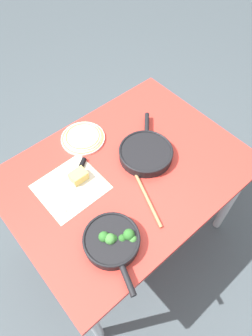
{
  "coord_description": "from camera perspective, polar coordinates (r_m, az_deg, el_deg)",
  "views": [
    {
      "loc": [
        0.53,
        0.62,
        1.9
      ],
      "look_at": [
        0.0,
        0.0,
        0.75
      ],
      "focal_mm": 32.0,
      "sensor_mm": 36.0,
      "label": 1
    }
  ],
  "objects": [
    {
      "name": "skillet_broccoli",
      "position": [
        1.23,
        -2.62,
        -13.67
      ],
      "size": [
        0.23,
        0.34,
        0.07
      ],
      "rotation": [
        0.0,
        0.0,
        1.25
      ],
      "color": "black",
      "rests_on": "dining_table_red"
    },
    {
      "name": "cheese_block",
      "position": [
        1.4,
        -9.04,
        -1.56
      ],
      "size": [
        0.08,
        0.06,
        0.05
      ],
      "color": "#E0C15B",
      "rests_on": "dining_table_red"
    },
    {
      "name": "dinner_plate_stack",
      "position": [
        1.55,
        -8.23,
        5.79
      ],
      "size": [
        0.22,
        0.22,
        0.03
      ],
      "color": "silver",
      "rests_on": "dining_table_red"
    },
    {
      "name": "grater_knife",
      "position": [
        1.42,
        -9.29,
        -1.56
      ],
      "size": [
        0.26,
        0.19,
        0.02
      ],
      "rotation": [
        0.0,
        0.0,
        0.61
      ],
      "color": "silver",
      "rests_on": "dining_table_red"
    },
    {
      "name": "wooden_spoon",
      "position": [
        1.39,
        2.54,
        -2.56
      ],
      "size": [
        0.16,
        0.38,
        0.02
      ],
      "rotation": [
        0.0,
        0.0,
        4.36
      ],
      "color": "#A87A4C",
      "rests_on": "dining_table_red"
    },
    {
      "name": "skillet_eggs",
      "position": [
        1.46,
        3.88,
        2.83
      ],
      "size": [
        0.32,
        0.33,
        0.05
      ],
      "rotation": [
        0.0,
        0.0,
        3.95
      ],
      "color": "black",
      "rests_on": "dining_table_red"
    },
    {
      "name": "dining_table_red",
      "position": [
        1.5,
        0.0,
        -2.35
      ],
      "size": [
        1.14,
        0.85,
        0.73
      ],
      "color": "red",
      "rests_on": "ground_plane"
    },
    {
      "name": "parchment_sheet",
      "position": [
        1.4,
        -10.49,
        -3.57
      ],
      "size": [
        0.29,
        0.27,
        0.0
      ],
      "color": "beige",
      "rests_on": "dining_table_red"
    },
    {
      "name": "ground_plane",
      "position": [
        2.07,
        0.0,
        -12.09
      ],
      "size": [
        14.0,
        14.0,
        0.0
      ],
      "primitive_type": "plane",
      "color": "#424C51"
    }
  ]
}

